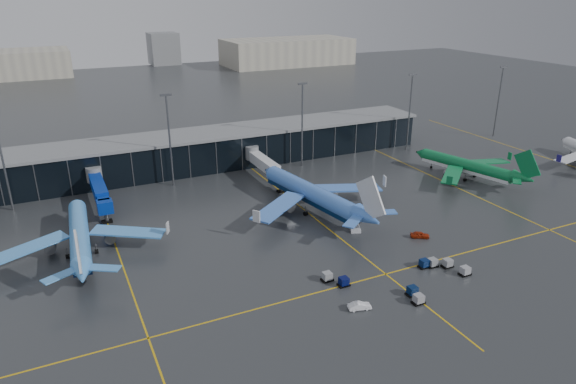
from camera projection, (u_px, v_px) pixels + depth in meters
name	position (u px, v px, depth m)	size (l,w,h in m)	color
ground	(304.00, 251.00, 106.74)	(600.00, 600.00, 0.00)	#282B2D
terminal_pier	(211.00, 149.00, 156.77)	(142.00, 17.00, 10.70)	black
jet_bridges	(99.00, 190.00, 127.10)	(94.00, 27.50, 7.20)	#595B60
flood_masts	(239.00, 129.00, 145.62)	(203.00, 0.50, 25.50)	#595B60
distant_hangars	(188.00, 55.00, 350.14)	(260.00, 71.00, 22.00)	#B2AD99
taxi_lines	(321.00, 223.00, 119.65)	(220.00, 120.00, 0.02)	gold
airliner_arkefly	(78.00, 224.00, 104.31)	(35.84, 40.81, 12.54)	#4491E1
airliner_klm_near	(311.00, 183.00, 124.45)	(40.21, 45.80, 14.07)	#4176D6
airliner_aer_lingus	(467.00, 158.00, 146.42)	(33.54, 38.20, 11.74)	#0D703A
baggage_carts	(409.00, 276.00, 96.07)	(26.95, 14.85, 1.70)	black
mobile_airstair	(355.00, 227.00, 115.71)	(3.30, 3.81, 3.45)	silver
service_van_red	(420.00, 235.00, 112.32)	(1.66, 4.12, 1.40)	#A2270C
service_van_white	(360.00, 306.00, 87.14)	(1.39, 3.98, 1.31)	white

